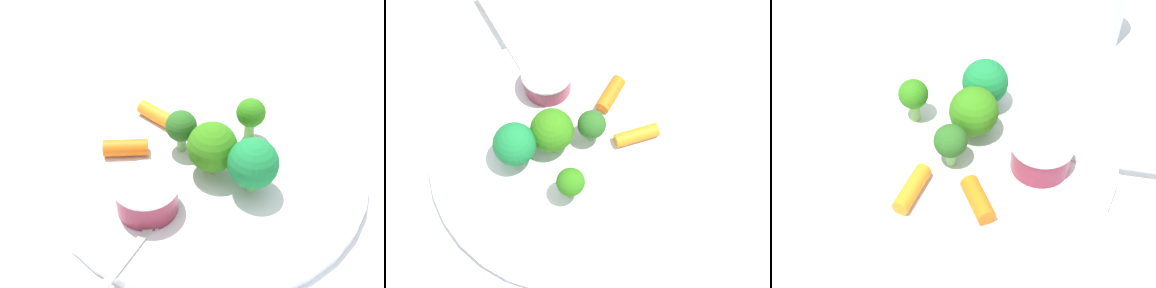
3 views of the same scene
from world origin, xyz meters
TOP-DOWN VIEW (x-y plane):
  - ground_plane at (0.00, 0.00)m, footprint 2.40×2.40m
  - plate at (0.00, 0.00)m, footprint 0.31×0.31m
  - sauce_cup at (0.08, -0.02)m, footprint 0.06×0.06m
  - broccoli_floret_0 at (-0.04, 0.03)m, footprint 0.03×0.03m
  - broccoli_floret_1 at (0.02, 0.01)m, footprint 0.05×0.05m
  - broccoli_floret_2 at (-0.00, -0.03)m, footprint 0.03×0.03m
  - broccoli_floret_3 at (0.02, 0.05)m, footprint 0.05×0.05m
  - carrot_stick_0 at (-0.03, -0.07)m, footprint 0.03×0.05m
  - carrot_stick_1 at (0.03, -0.07)m, footprint 0.04×0.05m
  - fork at (0.16, -0.01)m, footprint 0.18×0.02m

SIDE VIEW (x-z plane):
  - ground_plane at x=0.00m, z-range 0.00..0.00m
  - plate at x=0.00m, z-range 0.00..0.01m
  - fork at x=0.16m, z-range 0.01..0.01m
  - carrot_stick_0 at x=-0.03m, z-range 0.01..0.03m
  - carrot_stick_1 at x=0.03m, z-range 0.01..0.03m
  - sauce_cup at x=0.08m, z-range 0.01..0.04m
  - broccoli_floret_2 at x=0.00m, z-range 0.02..0.06m
  - broccoli_floret_0 at x=-0.04m, z-range 0.02..0.07m
  - broccoli_floret_1 at x=0.02m, z-range 0.02..0.07m
  - broccoli_floret_3 at x=0.02m, z-range 0.02..0.07m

